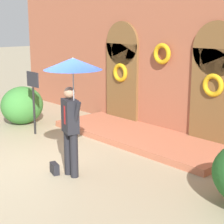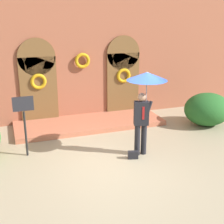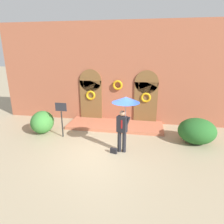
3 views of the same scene
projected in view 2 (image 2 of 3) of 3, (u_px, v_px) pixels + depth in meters
name	position (u px, v px, depth m)	size (l,w,h in m)	color
ground_plane	(120.00, 162.00, 8.43)	(80.00, 80.00, 0.00)	tan
building_facade	(80.00, 46.00, 11.33)	(14.00, 2.30, 5.60)	#9E563D
person_with_umbrella	(145.00, 89.00, 8.36)	(1.10, 1.10, 2.36)	black
handbag	(133.00, 155.00, 8.61)	(0.28, 0.12, 0.22)	black
sign_post	(24.00, 116.00, 8.49)	(0.56, 0.06, 1.72)	black
shrub_right	(207.00, 109.00, 11.06)	(1.67, 1.48, 1.16)	#235B23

